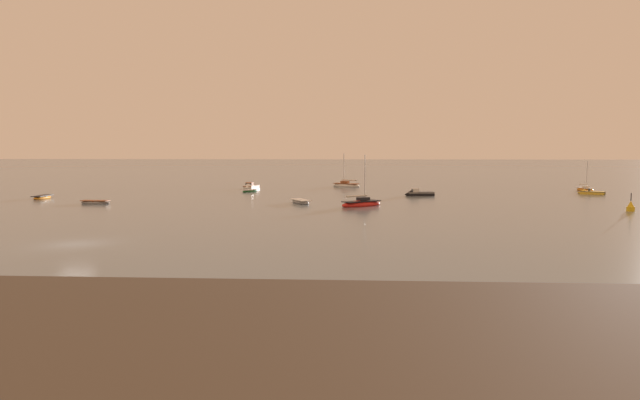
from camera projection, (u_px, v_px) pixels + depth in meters
name	position (u px, v px, depth m)	size (l,w,h in m)	color
ground_plane	(76.00, 244.00, 44.07)	(800.00, 800.00, 0.00)	slate
rowboat_moored_0	(95.00, 202.00, 77.35)	(4.04, 1.61, 0.62)	gray
rowboat_moored_1	(250.00, 191.00, 99.27)	(2.77, 3.41, 0.53)	#23602D
motorboat_moored_0	(250.00, 187.00, 107.00)	(2.59, 4.85, 1.76)	white
sailboat_moored_0	(346.00, 185.00, 112.96)	(6.09, 4.86, 6.77)	white
rowboat_moored_4	(42.00, 197.00, 85.15)	(1.64, 4.39, 0.68)	orange
rowboat_moored_6	(301.00, 202.00, 77.90)	(3.45, 4.71, 0.71)	gray
motorboat_moored_2	(589.00, 193.00, 93.92)	(4.23, 3.39, 1.41)	gold
sailboat_moored_1	(361.00, 204.00, 73.92)	(5.92, 5.32, 6.84)	red
motorboat_moored_3	(417.00, 194.00, 90.83)	(4.73, 2.12, 1.74)	black
sailboat_moored_2	(585.00, 189.00, 101.68)	(2.15, 5.05, 5.48)	orange
channel_buoy	(631.00, 207.00, 67.76)	(0.90, 0.90, 2.30)	gold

